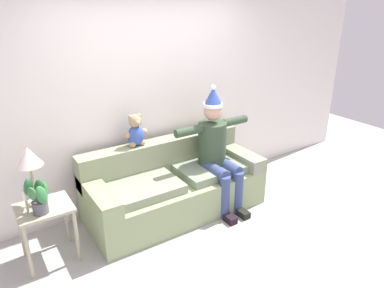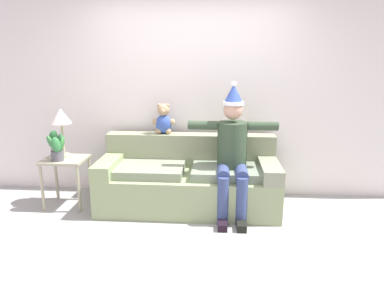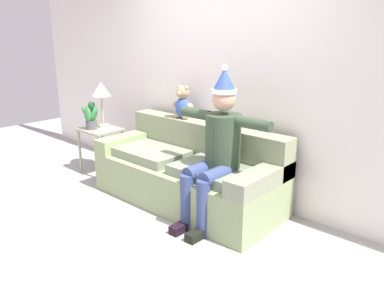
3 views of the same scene
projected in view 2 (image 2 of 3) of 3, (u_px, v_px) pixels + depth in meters
The scene contains 9 objects.
ground_plane at pixel (180, 250), 3.29m from camera, with size 10.00×10.00×0.00m, color #A2A3A0.
back_wall at pixel (192, 91), 4.46m from camera, with size 7.00×0.10×2.70m, color silver.
couch at pixel (189, 180), 4.21m from camera, with size 2.10×0.87×0.84m.
person_seated at pixel (232, 149), 3.91m from camera, with size 1.02×0.77×1.52m.
teddy_bear at pixel (164, 120), 4.32m from camera, with size 0.29×0.17×0.38m.
side_table at pixel (66, 167), 4.18m from camera, with size 0.50×0.43×0.60m.
table_lamp at pixel (61, 119), 4.13m from camera, with size 0.24×0.24×0.59m.
potted_plant at pixel (57, 146), 4.03m from camera, with size 0.24×0.26×0.36m.
candle_tall at pixel (51, 147), 4.11m from camera, with size 0.04×0.04×0.23m.
Camera 2 is at (0.33, -2.93, 1.77)m, focal length 32.55 mm.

